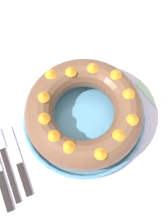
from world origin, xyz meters
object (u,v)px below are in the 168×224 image
object	(u,v)px
fork	(5,159)
napkin	(165,83)
bundt_cake	(84,112)
serving_dish	(84,119)
cake_knife	(20,165)

from	to	relation	value
fork	napkin	size ratio (longest dim) A/B	1.45
bundt_cake	napkin	distance (m)	0.27
serving_dish	fork	size ratio (longest dim) A/B	1.60
bundt_cake	cake_knife	size ratio (longest dim) A/B	1.58
fork	serving_dish	bearing A→B (deg)	8.47
bundt_cake	napkin	bearing A→B (deg)	4.33
serving_dish	napkin	xyz separation A→B (m)	(0.27, 0.02, -0.01)
bundt_cake	cake_knife	world-z (taller)	bundt_cake
napkin	fork	bearing A→B (deg)	-174.84
serving_dish	napkin	bearing A→B (deg)	4.32
bundt_cake	napkin	xyz separation A→B (m)	(0.27, 0.02, -0.06)
fork	cake_knife	size ratio (longest dim) A/B	1.06
serving_dish	bundt_cake	distance (m)	0.05
cake_knife	serving_dish	bearing A→B (deg)	9.21
cake_knife	napkin	distance (m)	0.48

